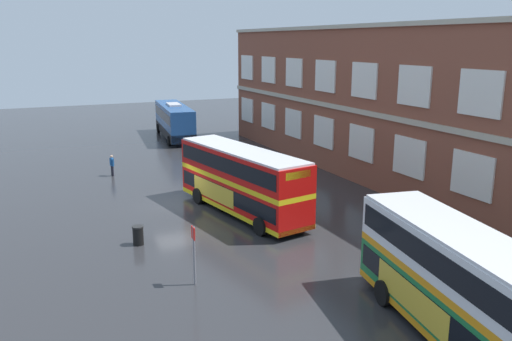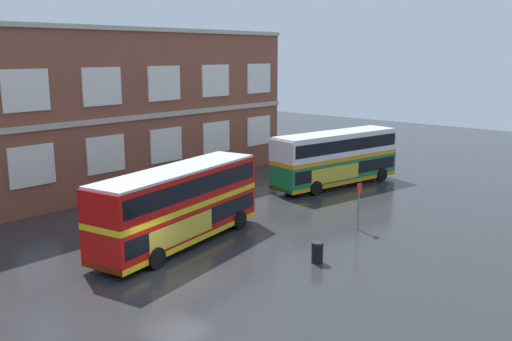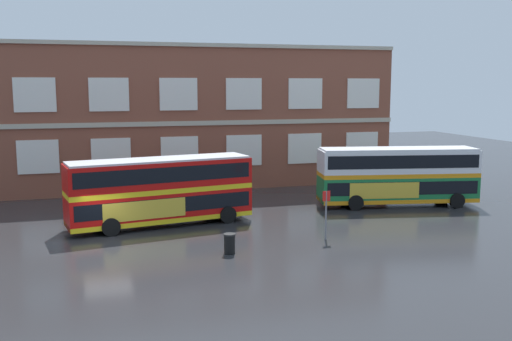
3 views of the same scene
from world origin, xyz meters
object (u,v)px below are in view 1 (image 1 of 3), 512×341
object	(u,v)px
double_decker_middle	(465,289)
bus_stand_flag	(194,250)
station_litter_bin	(138,235)
double_decker_near	(242,180)
waiting_passenger	(112,165)
touring_coach	(174,121)

from	to	relation	value
double_decker_middle	bus_stand_flag	size ratio (longest dim) A/B	4.18
double_decker_middle	station_litter_bin	distance (m)	16.45
double_decker_near	station_litter_bin	size ratio (longest dim) A/B	10.95
double_decker_near	double_decker_middle	size ratio (longest dim) A/B	1.00
double_decker_middle	double_decker_near	bearing A→B (deg)	-175.49
double_decker_near	station_litter_bin	bearing A→B (deg)	-69.71
double_decker_near	waiting_passenger	xyz separation A→B (m)	(-12.79, -5.75, -1.22)
double_decker_near	waiting_passenger	size ratio (longest dim) A/B	6.64
station_litter_bin	waiting_passenger	bearing A→B (deg)	175.32
station_litter_bin	double_decker_near	bearing A→B (deg)	110.29
double_decker_near	bus_stand_flag	distance (m)	10.14
double_decker_near	station_litter_bin	distance (m)	7.65
touring_coach	bus_stand_flag	xyz separation A→B (m)	(35.57, -9.22, -0.27)
touring_coach	double_decker_near	bearing A→B (deg)	-7.23
bus_stand_flag	station_litter_bin	bearing A→B (deg)	-167.73
waiting_passenger	bus_stand_flag	xyz separation A→B (m)	(21.12, -0.01, 0.70)
waiting_passenger	touring_coach	bearing A→B (deg)	147.49
double_decker_near	waiting_passenger	bearing A→B (deg)	-155.81
touring_coach	station_litter_bin	bearing A→B (deg)	-19.33
touring_coach	station_litter_bin	world-z (taller)	touring_coach
touring_coach	bus_stand_flag	bearing A→B (deg)	-14.53
double_decker_near	station_litter_bin	world-z (taller)	double_decker_near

